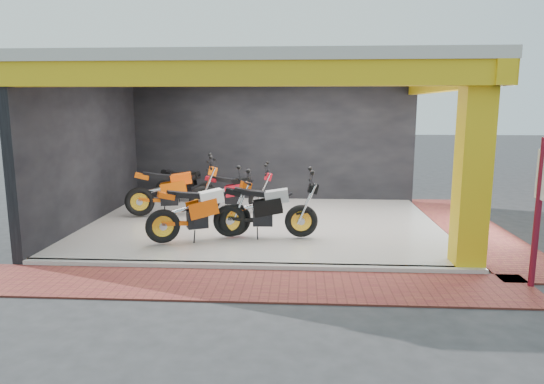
{
  "coord_description": "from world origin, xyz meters",
  "views": [
    {
      "loc": [
        0.87,
        -9.0,
        2.78
      ],
      "look_at": [
        0.23,
        1.58,
        0.9
      ],
      "focal_mm": 32.0,
      "sensor_mm": 36.0,
      "label": 1
    }
  ],
  "objects": [
    {
      "name": "header_beam_right",
      "position": [
        4.0,
        2.0,
        3.3
      ],
      "size": [
        0.3,
        6.4,
        0.4
      ],
      "primitive_type": "cube",
      "color": "gold",
      "rests_on": "corner_column"
    },
    {
      "name": "header_beam_front",
      "position": [
        0.0,
        -1.0,
        3.3
      ],
      "size": [
        8.4,
        0.3,
        0.4
      ],
      "primitive_type": "cube",
      "color": "gold",
      "rests_on": "corner_column"
    },
    {
      "name": "paver_right",
      "position": [
        4.8,
        2.0,
        0.01
      ],
      "size": [
        1.4,
        7.0,
        0.03
      ],
      "primitive_type": "cube",
      "color": "brown",
      "rests_on": "ground"
    },
    {
      "name": "corner_column",
      "position": [
        3.75,
        -0.75,
        1.75
      ],
      "size": [
        0.5,
        0.5,
        3.5
      ],
      "primitive_type": "cube",
      "color": "gold",
      "rests_on": "ground"
    },
    {
      "name": "moto_row_b",
      "position": [
        -0.15,
        2.98,
        0.72
      ],
      "size": [
        2.05,
        0.78,
        1.25
      ],
      "primitive_type": null,
      "rotation": [
        0.0,
        0.0,
        -0.01
      ],
      "color": "#B11220",
      "rests_on": "showroom_floor"
    },
    {
      "name": "moto_row_a",
      "position": [
        0.89,
        0.67,
        0.79
      ],
      "size": [
        2.3,
        0.95,
        1.39
      ],
      "primitive_type": null,
      "rotation": [
        0.0,
        0.0,
        0.05
      ],
      "color": "black",
      "rests_on": "showroom_floor"
    },
    {
      "name": "showroom_floor",
      "position": [
        0.0,
        2.0,
        0.05
      ],
      "size": [
        8.0,
        6.0,
        0.1
      ],
      "primitive_type": "cube",
      "color": "silver",
      "rests_on": "ground"
    },
    {
      "name": "moto_row_c",
      "position": [
        -1.55,
        2.7,
        0.83
      ],
      "size": [
        2.52,
        1.37,
        1.46
      ],
      "primitive_type": null,
      "rotation": [
        0.0,
        0.0,
        0.21
      ],
      "color": "#DF5609",
      "rests_on": "showroom_floor"
    },
    {
      "name": "moto_hero",
      "position": [
        -0.48,
        0.68,
        0.8
      ],
      "size": [
        2.42,
        1.73,
        1.39
      ],
      "primitive_type": null,
      "rotation": [
        0.0,
        0.0,
        0.44
      ],
      "color": "#E55109",
      "rests_on": "showroom_floor"
    },
    {
      "name": "moto_row_d",
      "position": [
        -1.76,
        4.19,
        0.7
      ],
      "size": [
        2.05,
        1.04,
        1.19
      ],
      "primitive_type": null,
      "rotation": [
        0.0,
        0.0,
        -0.17
      ],
      "color": "black",
      "rests_on": "showroom_floor"
    },
    {
      "name": "signpost",
      "position": [
        4.46,
        -1.61,
        1.28
      ],
      "size": [
        0.09,
        0.33,
        2.33
      ],
      "rotation": [
        0.0,
        0.0,
        -0.04
      ],
      "color": "maroon",
      "rests_on": "ground"
    },
    {
      "name": "showroom_ceiling",
      "position": [
        0.0,
        2.0,
        3.6
      ],
      "size": [
        8.4,
        6.4,
        0.2
      ],
      "primitive_type": "cube",
      "color": "beige",
      "rests_on": "corner_column"
    },
    {
      "name": "back_wall",
      "position": [
        0.0,
        5.1,
        1.75
      ],
      "size": [
        8.2,
        0.2,
        3.5
      ],
      "primitive_type": "cube",
      "color": "black",
      "rests_on": "ground"
    },
    {
      "name": "ground",
      "position": [
        0.0,
        0.0,
        0.0
      ],
      "size": [
        80.0,
        80.0,
        0.0
      ],
      "primitive_type": "plane",
      "color": "#2D2D30",
      "rests_on": "ground"
    },
    {
      "name": "left_wall",
      "position": [
        -4.1,
        2.0,
        1.75
      ],
      "size": [
        0.2,
        6.2,
        3.5
      ],
      "primitive_type": "cube",
      "color": "black",
      "rests_on": "ground"
    },
    {
      "name": "paver_front",
      "position": [
        0.0,
        -1.8,
        0.01
      ],
      "size": [
        9.0,
        1.4,
        0.03
      ],
      "primitive_type": "cube",
      "color": "brown",
      "rests_on": "ground"
    },
    {
      "name": "floor_kerb",
      "position": [
        0.0,
        -1.02,
        0.05
      ],
      "size": [
        8.0,
        0.2,
        0.1
      ],
      "primitive_type": "cube",
      "color": "silver",
      "rests_on": "ground"
    }
  ]
}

